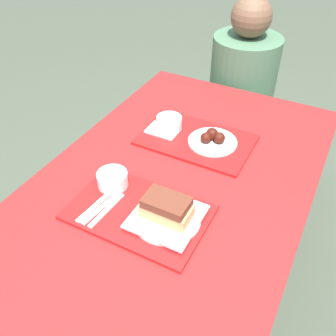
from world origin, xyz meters
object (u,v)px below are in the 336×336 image
at_px(bowl_coleslaw_far, 169,122).
at_px(wings_plate_far, 213,139).
at_px(bowl_coleslaw_near, 112,179).
at_px(brisket_sandwich_plate, 167,212).
at_px(tray_near, 139,212).
at_px(person_seated_across, 244,72).
at_px(tray_far, 196,140).

distance_m(bowl_coleslaw_far, wings_plate_far, 0.20).
bearing_deg(wings_plate_far, bowl_coleslaw_far, 176.81).
relative_size(bowl_coleslaw_near, brisket_sandwich_plate, 0.48).
bearing_deg(tray_near, wings_plate_far, 81.66).
distance_m(brisket_sandwich_plate, wings_plate_far, 0.45).
xyz_separation_m(wings_plate_far, person_seated_across, (-0.11, 0.71, -0.04)).
relative_size(tray_far, bowl_coleslaw_far, 4.22).
height_order(tray_near, tray_far, same).
relative_size(wings_plate_far, person_seated_across, 0.29).
distance_m(brisket_sandwich_plate, bowl_coleslaw_far, 0.51).
bearing_deg(brisket_sandwich_plate, bowl_coleslaw_far, 116.70).
bearing_deg(wings_plate_far, brisket_sandwich_plate, -86.17).
xyz_separation_m(bowl_coleslaw_near, bowl_coleslaw_far, (0.01, 0.40, 0.00)).
height_order(bowl_coleslaw_near, person_seated_across, person_seated_across).
xyz_separation_m(brisket_sandwich_plate, person_seated_across, (-0.14, 1.16, -0.06)).
height_order(bowl_coleslaw_near, bowl_coleslaw_far, same).
xyz_separation_m(brisket_sandwich_plate, wings_plate_far, (-0.03, 0.45, -0.02)).
bearing_deg(wings_plate_far, bowl_coleslaw_near, -118.07).
bearing_deg(tray_near, bowl_coleslaw_far, 105.86).
relative_size(tray_near, tray_far, 1.00).
relative_size(tray_near, bowl_coleslaw_near, 4.22).
height_order(brisket_sandwich_plate, bowl_coleslaw_far, brisket_sandwich_plate).
bearing_deg(tray_far, wings_plate_far, 4.52).
bearing_deg(tray_near, brisket_sandwich_plate, 6.57).
distance_m(bowl_coleslaw_far, person_seated_across, 0.71).
bearing_deg(person_seated_across, brisket_sandwich_plate, -83.12).
distance_m(tray_near, bowl_coleslaw_far, 0.49).
height_order(bowl_coleslaw_far, wings_plate_far, wings_plate_far).
bearing_deg(tray_far, tray_near, -89.86).
height_order(tray_near, brisket_sandwich_plate, brisket_sandwich_plate).
height_order(tray_far, wings_plate_far, wings_plate_far).
xyz_separation_m(tray_near, person_seated_across, (-0.04, 1.17, -0.02)).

